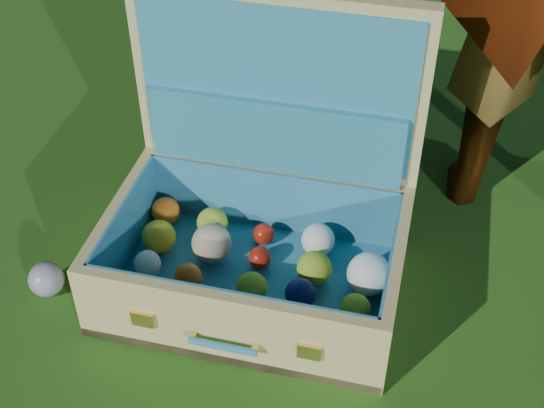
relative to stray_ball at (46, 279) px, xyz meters
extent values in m
plane|color=#215114|center=(0.56, 0.09, -0.04)|extent=(60.00, 60.00, 0.00)
sphere|color=#4062A7|center=(0.00, 0.00, 0.00)|extent=(0.08, 0.08, 0.08)
cube|color=#CFBE6F|center=(0.40, 0.22, -0.03)|extent=(0.72, 0.57, 0.02)
cube|color=#CFBE6F|center=(0.45, 0.03, 0.06)|extent=(0.62, 0.19, 0.19)
cube|color=#CFBE6F|center=(0.34, 0.42, 0.06)|extent=(0.62, 0.19, 0.19)
cube|color=#CFBE6F|center=(0.10, 0.14, 0.06)|extent=(0.12, 0.37, 0.19)
cube|color=#CFBE6F|center=(0.69, 0.30, 0.06)|extent=(0.12, 0.37, 0.19)
cube|color=teal|center=(0.40, 0.22, -0.01)|extent=(0.66, 0.52, 0.01)
cube|color=teal|center=(0.44, 0.05, 0.07)|extent=(0.57, 0.16, 0.17)
cube|color=teal|center=(0.35, 0.40, 0.07)|extent=(0.57, 0.16, 0.17)
cube|color=teal|center=(0.12, 0.15, 0.07)|extent=(0.10, 0.36, 0.17)
cube|color=teal|center=(0.68, 0.30, 0.07)|extent=(0.10, 0.36, 0.17)
cube|color=#CFBE6F|center=(0.34, 0.44, 0.36)|extent=(0.62, 0.21, 0.42)
cube|color=teal|center=(0.34, 0.42, 0.36)|extent=(0.57, 0.17, 0.38)
cube|color=teal|center=(0.34, 0.41, 0.24)|extent=(0.55, 0.17, 0.18)
cube|color=#F2C659|center=(0.29, -0.03, 0.06)|extent=(0.05, 0.02, 0.04)
cube|color=#F2C659|center=(0.61, 0.06, 0.06)|extent=(0.05, 0.02, 0.04)
cylinder|color=teal|center=(0.46, 0.00, 0.04)|extent=(0.14, 0.05, 0.01)
cube|color=#F2C659|center=(0.39, -0.01, 0.04)|extent=(0.02, 0.02, 0.01)
cube|color=#F2C659|center=(0.51, 0.03, 0.04)|extent=(0.02, 0.02, 0.01)
sphere|color=#A9C630|center=(0.21, 0.03, 0.03)|extent=(0.07, 0.07, 0.07)
sphere|color=#101652|center=(0.32, 0.07, 0.03)|extent=(0.08, 0.08, 0.08)
sphere|color=#CEB791|center=(0.44, 0.09, 0.02)|extent=(0.07, 0.07, 0.07)
sphere|color=#A9C630|center=(0.56, 0.13, 0.02)|extent=(0.07, 0.07, 0.07)
sphere|color=gold|center=(0.67, 0.17, 0.03)|extent=(0.07, 0.07, 0.07)
sphere|color=white|center=(0.18, 0.13, 0.02)|extent=(0.06, 0.06, 0.06)
sphere|color=orange|center=(0.28, 0.14, 0.02)|extent=(0.06, 0.06, 0.06)
sphere|color=#A9C630|center=(0.42, 0.18, 0.02)|extent=(0.07, 0.07, 0.07)
sphere|color=#101652|center=(0.52, 0.21, 0.02)|extent=(0.07, 0.07, 0.07)
sphere|color=#A9C630|center=(0.64, 0.23, 0.02)|extent=(0.06, 0.06, 0.06)
sphere|color=gold|center=(0.16, 0.21, 0.03)|extent=(0.08, 0.08, 0.08)
sphere|color=#CEB791|center=(0.28, 0.24, 0.04)|extent=(0.09, 0.09, 0.09)
sphere|color=#AB1E0D|center=(0.38, 0.27, 0.02)|extent=(0.05, 0.05, 0.05)
sphere|color=#A9C630|center=(0.51, 0.29, 0.03)|extent=(0.08, 0.08, 0.08)
sphere|color=white|center=(0.63, 0.32, 0.04)|extent=(0.10, 0.10, 0.10)
sphere|color=orange|center=(0.11, 0.29, 0.02)|extent=(0.07, 0.07, 0.07)
sphere|color=#A9C630|center=(0.24, 0.31, 0.03)|extent=(0.07, 0.07, 0.07)
sphere|color=#AB1E0D|center=(0.35, 0.34, 0.02)|extent=(0.05, 0.05, 0.05)
sphere|color=white|center=(0.48, 0.38, 0.03)|extent=(0.08, 0.08, 0.08)
camera|label=1|loc=(1.00, -0.77, 1.20)|focal=50.00mm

